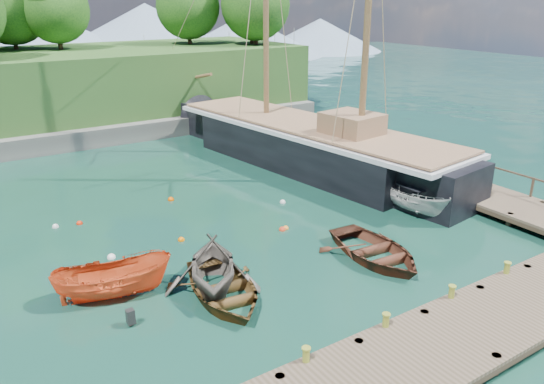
{
  "coord_description": "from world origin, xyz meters",
  "views": [
    {
      "loc": [
        -11.34,
        -14.65,
        10.0
      ],
      "look_at": [
        0.47,
        3.45,
        2.0
      ],
      "focal_mm": 35.0,
      "sensor_mm": 36.0,
      "label": 1
    }
  ],
  "objects_px": {
    "cabin_boat_white": "(413,212)",
    "schooner": "(309,148)",
    "rowboat_0": "(223,298)",
    "motorboat_orange": "(115,297)",
    "rowboat_1": "(213,287)",
    "rowboat_2": "(375,259)"
  },
  "relations": [
    {
      "from": "cabin_boat_white",
      "to": "schooner",
      "type": "relative_size",
      "value": 0.15
    },
    {
      "from": "rowboat_0",
      "to": "motorboat_orange",
      "type": "distance_m",
      "value": 3.83
    },
    {
      "from": "rowboat_1",
      "to": "rowboat_2",
      "type": "relative_size",
      "value": 0.86
    },
    {
      "from": "motorboat_orange",
      "to": "cabin_boat_white",
      "type": "height_order",
      "value": "cabin_boat_white"
    },
    {
      "from": "rowboat_0",
      "to": "schooner",
      "type": "bearing_deg",
      "value": 50.09
    },
    {
      "from": "rowboat_2",
      "to": "rowboat_0",
      "type": "bearing_deg",
      "value": 177.92
    },
    {
      "from": "cabin_boat_white",
      "to": "schooner",
      "type": "xyz_separation_m",
      "value": [
        0.27,
        8.96,
        1.16
      ]
    },
    {
      "from": "rowboat_2",
      "to": "cabin_boat_white",
      "type": "relative_size",
      "value": 1.09
    },
    {
      "from": "motorboat_orange",
      "to": "schooner",
      "type": "xyz_separation_m",
      "value": [
        15.04,
        8.68,
        1.16
      ]
    },
    {
      "from": "motorboat_orange",
      "to": "rowboat_2",
      "type": "bearing_deg",
      "value": -91.35
    },
    {
      "from": "rowboat_2",
      "to": "motorboat_orange",
      "type": "bearing_deg",
      "value": 167.86
    },
    {
      "from": "motorboat_orange",
      "to": "schooner",
      "type": "relative_size",
      "value": 0.14
    },
    {
      "from": "motorboat_orange",
      "to": "cabin_boat_white",
      "type": "relative_size",
      "value": 0.94
    },
    {
      "from": "rowboat_0",
      "to": "cabin_boat_white",
      "type": "relative_size",
      "value": 1.05
    },
    {
      "from": "rowboat_1",
      "to": "cabin_boat_white",
      "type": "height_order",
      "value": "rowboat_1"
    },
    {
      "from": "motorboat_orange",
      "to": "cabin_boat_white",
      "type": "distance_m",
      "value": 14.77
    },
    {
      "from": "rowboat_0",
      "to": "cabin_boat_white",
      "type": "bearing_deg",
      "value": 16.82
    },
    {
      "from": "rowboat_1",
      "to": "cabin_boat_white",
      "type": "relative_size",
      "value": 0.94
    },
    {
      "from": "rowboat_1",
      "to": "schooner",
      "type": "height_order",
      "value": "schooner"
    },
    {
      "from": "cabin_boat_white",
      "to": "rowboat_0",
      "type": "bearing_deg",
      "value": -171.53
    },
    {
      "from": "rowboat_1",
      "to": "cabin_boat_white",
      "type": "xyz_separation_m",
      "value": [
        11.54,
        1.0,
        0.0
      ]
    },
    {
      "from": "motorboat_orange",
      "to": "cabin_boat_white",
      "type": "bearing_deg",
      "value": -76.05
    }
  ]
}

